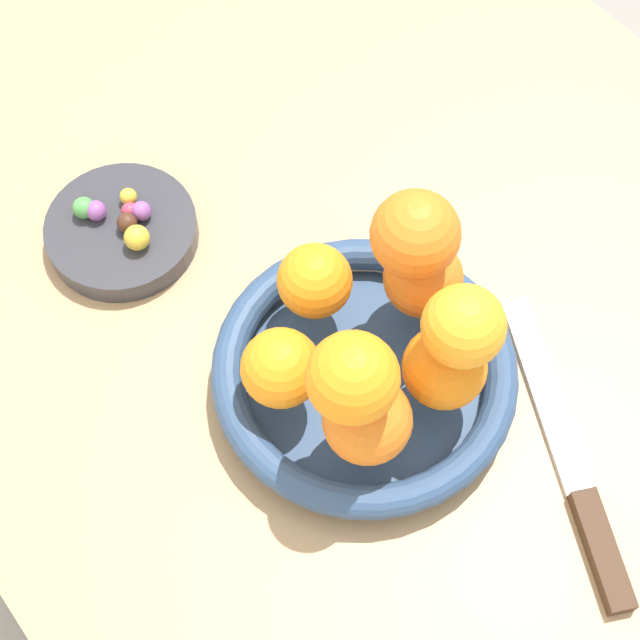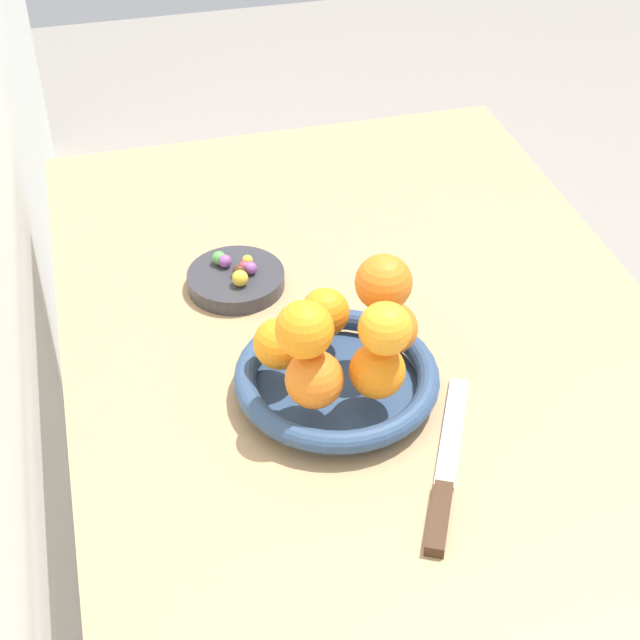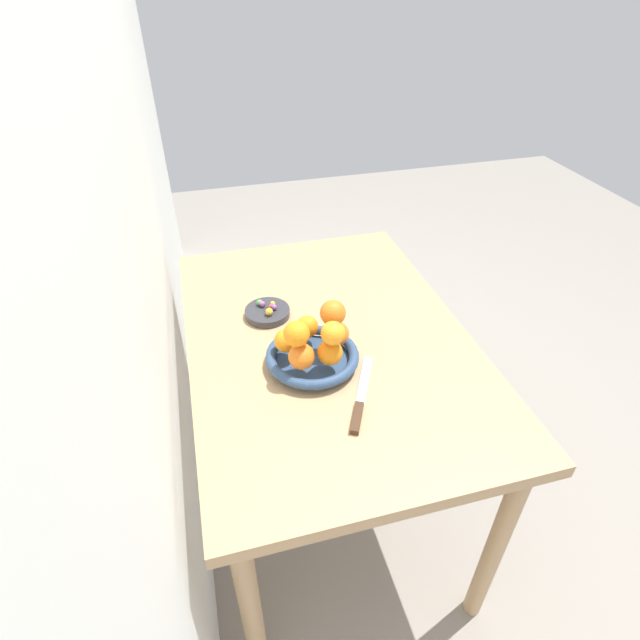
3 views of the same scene
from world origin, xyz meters
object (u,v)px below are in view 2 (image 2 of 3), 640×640
candy_ball_2 (219,258)px  candy_ball_6 (221,258)px  candy_ball_0 (240,278)px  dining_table (367,383)px  orange_2 (279,344)px  orange_5 (304,329)px  candy_ball_5 (225,261)px  candy_ball_1 (247,260)px  fruit_bowl (337,380)px  knife (446,475)px  candy_ball_4 (251,268)px  orange_6 (385,329)px  candy_ball_7 (239,271)px  orange_1 (325,312)px  orange_0 (388,329)px  orange_4 (377,371)px  orange_7 (384,283)px  candy_ball_3 (244,267)px  orange_3 (314,379)px  candy_dish (236,280)px

candy_ball_2 → candy_ball_6: bearing=-43.8°
candy_ball_0 → candy_ball_2: bearing=18.8°
dining_table → candy_ball_0: (0.11, 0.14, 0.12)m
orange_2 → orange_5: orange_5 is taller
candy_ball_2 → candy_ball_5: 0.01m
candy_ball_1 → candy_ball_5: size_ratio=0.85×
candy_ball_2 → fruit_bowl: bearing=-160.8°
orange_5 → knife: 0.22m
dining_table → candy_ball_4: size_ratio=64.15×
dining_table → knife: 0.27m
orange_6 → candy_ball_7: orange_6 is taller
orange_1 → candy_ball_1: bearing=17.8°
candy_ball_0 → candy_ball_5: bearing=14.3°
dining_table → candy_ball_6: 0.26m
orange_6 → candy_ball_5: 0.34m
candy_ball_0 → orange_5: bearing=-173.8°
orange_0 → orange_4: bearing=153.5°
orange_2 → orange_6: orange_6 is taller
candy_ball_4 → candy_ball_7: 0.02m
orange_0 → candy_ball_5: bearing=32.4°
orange_7 → candy_ball_2: orange_7 is taller
orange_6 → candy_ball_7: size_ratio=3.38×
candy_ball_1 → candy_ball_3: 0.01m
dining_table → candy_ball_0: bearing=52.8°
fruit_bowl → candy_ball_3: bearing=14.6°
orange_6 → candy_ball_0: bearing=23.0°
dining_table → orange_5: (-0.14, 0.12, 0.22)m
orange_7 → knife: (-0.18, -0.02, -0.13)m
orange_2 → knife: size_ratio=0.25×
dining_table → orange_1: (-0.03, 0.07, 0.16)m
orange_4 → candy_ball_7: orange_4 is taller
orange_0 → orange_1: bearing=51.0°
candy_ball_7 → candy_ball_6: bearing=25.6°
orange_3 → candy_ball_2: size_ratio=3.46×
orange_3 → candy_ball_2: (0.31, 0.05, -0.04)m
candy_dish → candy_ball_2: size_ratio=6.92×
fruit_bowl → candy_ball_5: 0.27m
orange_0 → knife: orange_0 is taller
fruit_bowl → orange_6: orange_6 is taller
candy_ball_0 → orange_4: bearing=-157.8°
candy_ball_0 → candy_ball_7: candy_ball_0 is taller
orange_0 → candy_ball_2: size_ratio=3.30×
orange_2 → candy_ball_3: bearing=0.2°
candy_ball_2 → candy_ball_4: (-0.03, -0.04, -0.00)m
candy_ball_0 → candy_ball_1: size_ratio=1.47×
orange_7 → candy_ball_1: bearing=26.7°
candy_dish → candy_ball_4: size_ratio=7.56×
orange_3 → candy_ball_1: orange_3 is taller
candy_ball_6 → orange_3: bearing=-170.8°
dining_table → candy_ball_1: 0.23m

